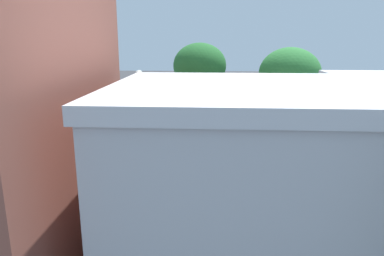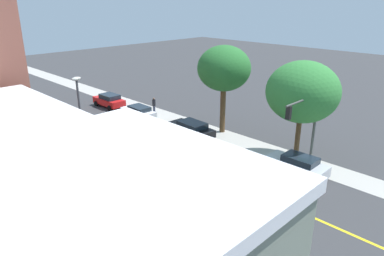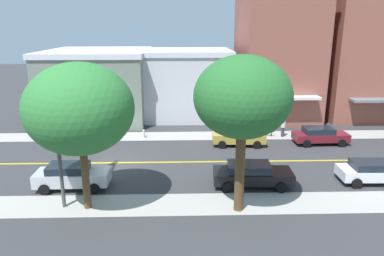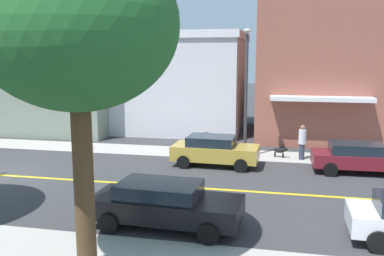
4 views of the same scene
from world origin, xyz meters
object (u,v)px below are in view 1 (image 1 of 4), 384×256
maroon_sedan_left_curb (67,158)px  silver_sedan_right_curb (310,131)px  gold_sedan_left_curb (168,159)px  pedestrian_black_shirt (101,121)px  pedestrian_white_shirt (93,166)px  street_tree_left_near (200,66)px  traffic_light_mast (307,93)px  small_dog (111,177)px  fire_hydrant (296,181)px  street_tree_right_corner (290,74)px  red_sedan_right_curb (34,127)px  street_lamp (140,115)px  parking_meter (177,167)px  white_sedan_right_curb (97,129)px  black_sedan_right_curb (184,130)px

maroon_sedan_left_curb → silver_sedan_right_curb: (7.97, -18.03, 0.06)m
silver_sedan_right_curb → maroon_sedan_left_curb: bearing=23.0°
gold_sedan_left_curb → pedestrian_black_shirt: 12.77m
pedestrian_black_shirt → pedestrian_white_shirt: (-12.32, -3.47, 0.08)m
street_tree_left_near → traffic_light_mast: 9.83m
small_dog → fire_hydrant: bearing=-163.9°
fire_hydrant → traffic_light_mast: (11.14, -3.10, 3.62)m
street_tree_right_corner → red_sedan_right_curb: 23.43m
street_lamp → small_dog: 4.24m
street_tree_left_near → pedestrian_white_shirt: (-13.04, 5.92, -5.10)m
parking_meter → silver_sedan_right_curb: size_ratio=0.31×
street_tree_left_near → parking_meter: size_ratio=6.07×
traffic_light_mast → white_sedan_right_curb: (-1.28, 18.29, -3.25)m
street_lamp → white_sedan_right_curb: size_ratio=1.59×
silver_sedan_right_curb → street_lamp: bearing=37.3°
parking_meter → white_sedan_right_curb: bearing=40.5°
gold_sedan_left_curb → pedestrian_white_shirt: 4.85m
street_tree_right_corner → pedestrian_white_shirt: street_tree_right_corner is taller
pedestrian_black_shirt → small_dog: (-12.54, -4.58, -0.50)m
black_sedan_right_curb → silver_sedan_right_curb: silver_sedan_right_curb is taller
street_tree_left_near → parking_meter: (-12.63, 0.86, -5.18)m
black_sedan_right_curb → gold_sedan_left_curb: bearing=90.2°
pedestrian_white_shirt → traffic_light_mast: bearing=179.1°
red_sedan_right_curb → black_sedan_right_curb: (0.13, -13.47, -0.04)m
street_lamp → traffic_light_mast: bearing=-48.7°
maroon_sedan_left_curb → black_sedan_right_curb: black_sedan_right_curb is taller
traffic_light_mast → pedestrian_white_shirt: bearing=-54.1°
fire_hydrant → black_sedan_right_curb: black_sedan_right_curb is taller
black_sedan_right_curb → pedestrian_black_shirt: pedestrian_black_shirt is taller
maroon_sedan_left_curb → street_tree_right_corner: bearing=-149.1°
red_sedan_right_curb → maroon_sedan_left_curb: bearing=127.4°
parking_meter → pedestrian_white_shirt: (-0.40, 5.05, 0.08)m
street_tree_left_near → small_dog: street_tree_left_near is taller
street_lamp → small_dog: size_ratio=8.65×
red_sedan_right_curb → fire_hydrant: bearing=153.2°
maroon_sedan_left_curb → gold_sedan_left_curb: (0.09, -6.82, 0.04)m
silver_sedan_right_curb → small_dog: bearing=34.7°
pedestrian_black_shirt → street_lamp: bearing=27.7°
silver_sedan_right_curb → black_sedan_right_curb: bearing=-0.8°
street_tree_left_near → traffic_light_mast: street_tree_left_near is taller
parking_meter → silver_sedan_right_curb: bearing=-47.3°
silver_sedan_right_curb → white_sedan_right_curb: (-0.28, 18.50, -0.07)m
street_lamp → black_sedan_right_curb: bearing=-9.8°
street_tree_right_corner → pedestrian_white_shirt: 19.36m
traffic_light_mast → fire_hydrant: bearing=-15.5°
red_sedan_right_curb → street_tree_right_corner: bearing=-174.7°
parking_meter → black_sedan_right_curb: black_sedan_right_curb is taller
black_sedan_right_curb → red_sedan_right_curb: bearing=3.3°
parking_meter → pedestrian_white_shirt: size_ratio=0.73×
maroon_sedan_left_curb → gold_sedan_left_curb: bearing=179.3°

